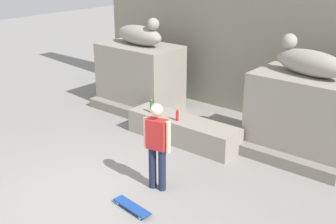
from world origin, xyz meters
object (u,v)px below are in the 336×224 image
object	(u,v)px
bottle_red	(177,115)
bottle_green	(152,107)
statue_reclining_left	(140,34)
statue_reclining_right	(309,61)
skateboard	(132,207)
skater	(157,143)

from	to	relation	value
bottle_red	bottle_green	size ratio (longest dim) A/B	0.94
statue_reclining_left	statue_reclining_right	distance (m)	4.64
statue_reclining_left	bottle_green	xyz separation A→B (m)	(1.50, -1.27, -1.35)
skateboard	bottle_green	xyz separation A→B (m)	(-1.87, 2.64, 0.62)
statue_reclining_right	skater	distance (m)	3.58
statue_reclining_right	bottle_green	distance (m)	3.66
statue_reclining_left	bottle_green	world-z (taller)	statue_reclining_left
statue_reclining_right	skateboard	xyz separation A→B (m)	(-1.28, -3.92, -1.98)
bottle_red	statue_reclining_left	bearing A→B (deg)	150.58
skater	bottle_red	world-z (taller)	skater
skateboard	bottle_red	world-z (taller)	bottle_red
statue_reclining_left	skater	bearing A→B (deg)	-38.33
skateboard	statue_reclining_left	bearing A→B (deg)	137.75
statue_reclining_left	skateboard	bearing A→B (deg)	-43.94
skater	statue_reclining_left	bearing A→B (deg)	124.60
statue_reclining_right	bottle_green	xyz separation A→B (m)	(-3.15, -1.28, -1.35)
statue_reclining_right	skater	xyz separation A→B (m)	(-1.41, -3.10, -1.12)
skateboard	statue_reclining_right	bearing A→B (deg)	78.89
statue_reclining_left	skater	size ratio (longest dim) A/B	0.99
bottle_red	skateboard	bearing A→B (deg)	-67.64
skater	bottle_green	xyz separation A→B (m)	(-1.74, 1.82, -0.23)
statue_reclining_right	bottle_red	distance (m)	3.02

